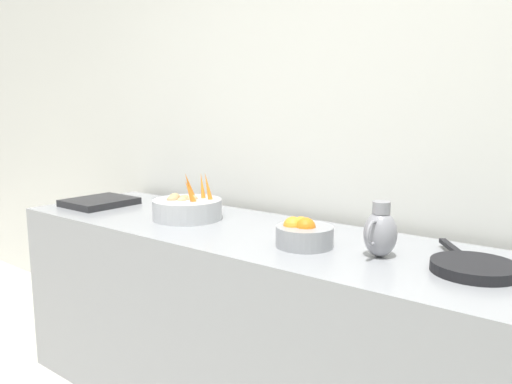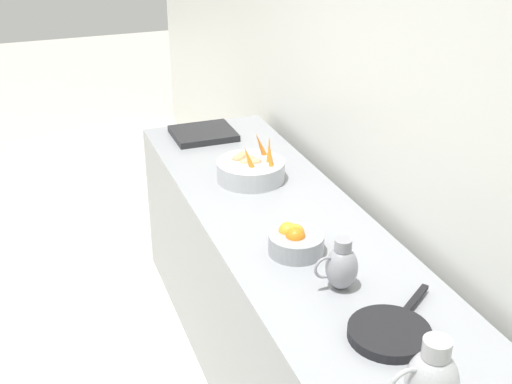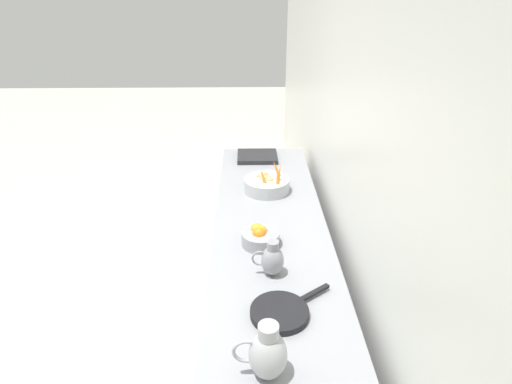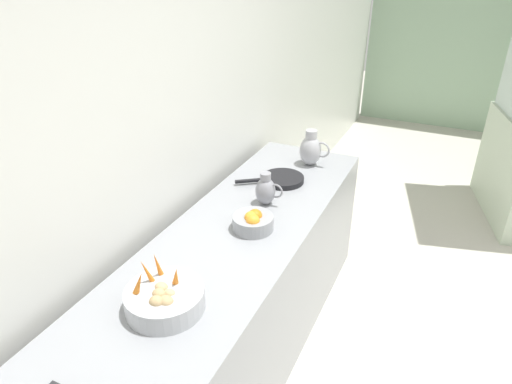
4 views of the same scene
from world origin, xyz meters
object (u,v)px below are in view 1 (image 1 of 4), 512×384
Objects in this scene: metal_pitcher_short at (380,232)px; skillet_on_counter at (473,267)px; vegetable_colander at (187,208)px; orange_bowl at (303,234)px.

metal_pitcher_short is 0.32m from skillet_on_counter.
orange_bowl is at bearing 84.30° from vegetable_colander.
skillet_on_counter is at bearing 90.25° from vegetable_colander.
skillet_on_counter is (-0.08, 0.60, -0.03)m from orange_bowl.
metal_pitcher_short is at bearing 100.58° from orange_bowl.
vegetable_colander is 1.66× the size of metal_pitcher_short.
vegetable_colander is 0.71m from orange_bowl.
orange_bowl is 1.11× the size of metal_pitcher_short.
orange_bowl is 0.56× the size of skillet_on_counter.
vegetable_colander is 1.31m from skillet_on_counter.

